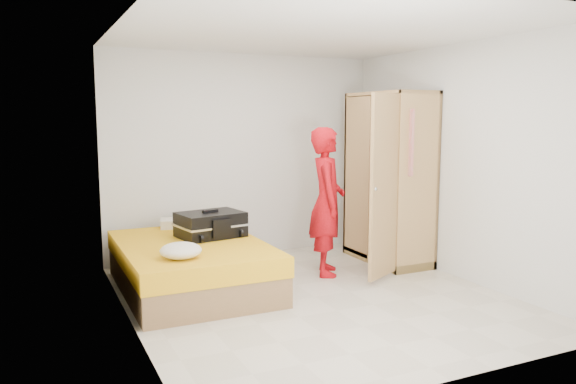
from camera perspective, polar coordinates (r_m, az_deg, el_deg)
name	(u,v)px	position (r m, az deg, el deg)	size (l,w,h in m)	color
room	(316,168)	(5.49, 2.85, 2.40)	(4.00, 4.02, 2.60)	beige
bed	(192,266)	(6.01, -9.76, -7.39)	(1.42, 2.02, 0.50)	olive
wardrobe	(388,183)	(6.99, 10.17, 0.93)	(1.11, 1.45, 2.10)	tan
person	(327,202)	(6.41, 3.98, -0.97)	(0.62, 0.40, 1.69)	red
suitcase	(211,225)	(6.19, -7.86, -3.30)	(0.77, 0.62, 0.30)	black
round_cushion	(181,251)	(5.30, -10.84, -5.86)	(0.39, 0.39, 0.15)	white
pillow	(185,223)	(6.79, -10.45, -3.09)	(0.56, 0.29, 0.10)	white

